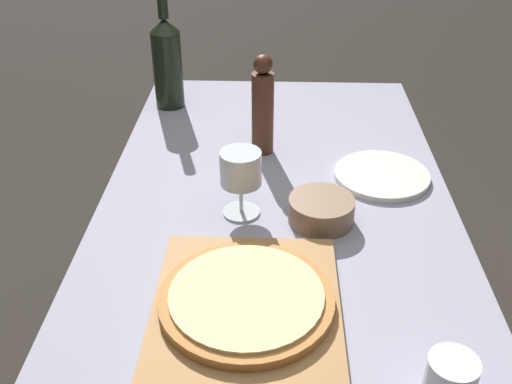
% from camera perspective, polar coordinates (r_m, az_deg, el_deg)
% --- Properties ---
extents(dining_table, '(0.78, 1.67, 0.78)m').
position_cam_1_polar(dining_table, '(1.26, 1.83, -8.24)').
color(dining_table, '#9393A8').
rests_on(dining_table, ground_plane).
extents(cutting_board, '(0.32, 0.37, 0.02)m').
position_cam_1_polar(cutting_board, '(1.04, -0.91, -10.93)').
color(cutting_board, '#A87A47').
rests_on(cutting_board, dining_table).
extents(pizza, '(0.30, 0.30, 0.02)m').
position_cam_1_polar(pizza, '(1.03, -0.92, -10.10)').
color(pizza, '#BC7A3D').
rests_on(pizza, cutting_board).
extents(wine_bottle, '(0.08, 0.08, 0.33)m').
position_cam_1_polar(wine_bottle, '(1.74, -8.45, 12.17)').
color(wine_bottle, black).
rests_on(wine_bottle, dining_table).
extents(pepper_mill, '(0.05, 0.05, 0.25)m').
position_cam_1_polar(pepper_mill, '(1.46, 0.64, 8.08)').
color(pepper_mill, '#4C2819').
rests_on(pepper_mill, dining_table).
extents(wine_glass, '(0.09, 0.09, 0.15)m').
position_cam_1_polar(wine_glass, '(1.23, -1.47, 2.03)').
color(wine_glass, silver).
rests_on(wine_glass, dining_table).
extents(small_bowl, '(0.14, 0.14, 0.05)m').
position_cam_1_polar(small_bowl, '(1.25, 6.24, -1.73)').
color(small_bowl, '#84664C').
rests_on(small_bowl, dining_table).
extents(dinner_plate, '(0.22, 0.22, 0.01)m').
position_cam_1_polar(dinner_plate, '(1.43, 11.88, 1.58)').
color(dinner_plate, silver).
rests_on(dinner_plate, dining_table).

